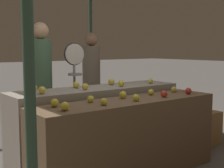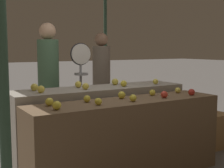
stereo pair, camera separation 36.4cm
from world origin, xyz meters
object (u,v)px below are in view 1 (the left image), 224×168
person_vendor_at_scale (41,75)px  wooden_crate_side (199,127)px  person_customer_left (91,74)px  produce_scale (75,71)px

person_vendor_at_scale → wooden_crate_side: (2.00, -1.21, -0.82)m
person_customer_left → wooden_crate_side: (0.94, -1.54, -0.76)m
person_vendor_at_scale → person_customer_left: bearing=-169.7°
person_vendor_at_scale → person_customer_left: 1.12m
produce_scale → wooden_crate_side: (1.60, -0.97, -0.87)m
produce_scale → wooden_crate_side: size_ratio=3.05×
wooden_crate_side → produce_scale: bearing=148.9°
produce_scale → person_customer_left: bearing=40.8°
produce_scale → person_vendor_at_scale: person_vendor_at_scale is taller
produce_scale → person_customer_left: (0.66, 0.57, -0.12)m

